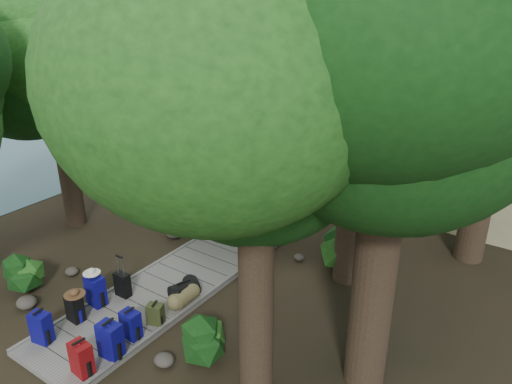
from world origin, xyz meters
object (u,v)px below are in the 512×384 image
Objects in this scene: duffel_right_black at (184,290)px; duffel_right_khaki at (184,296)px; suitcase_on_boardwalk at (123,285)px; kayak at (323,136)px; lone_suitcase_on_sand at (355,163)px; backpack_right_d at (155,313)px; sun_lounger at (439,166)px; backpack_right_a at (81,357)px; backpack_right_b at (110,338)px; backpack_left_c at (95,289)px; backpack_left_b at (75,307)px; backpack_right_c at (131,323)px; backpack_left_a at (41,326)px.

duffel_right_khaki is at bearing -32.76° from duffel_right_black.
suitcase_on_boardwalk is 0.19× the size of kayak.
suitcase_on_boardwalk is at bearing -95.45° from kayak.
suitcase_on_boardwalk is at bearing -101.53° from lone_suitcase_on_sand.
sun_lounger is (2.19, 12.45, -0.08)m from backpack_right_d.
backpack_right_d reaches higher than duffel_right_khaki.
backpack_right_a is 0.90× the size of backpack_right_b.
backpack_left_c is 0.46× the size of sun_lounger.
lone_suitcase_on_sand is at bearing 97.43° from backpack_right_a.
backpack_left_c is 1.06× the size of lone_suitcase_on_sand.
duffel_right_khaki is at bearing 21.84° from suitcase_on_boardwalk.
duffel_right_black reaches higher than kayak.
backpack_left_b reaches higher than suitcase_on_boardwalk.
backpack_right_c is at bearing -7.92° from backpack_left_c.
backpack_left_a is 0.79m from backpack_left_b.
duffel_right_black is 9.78m from lone_suitcase_on_sand.
backpack_left_c is 2.11m from backpack_right_a.
lone_suitcase_on_sand is (1.09, 11.04, -0.12)m from backpack_left_c.
backpack_right_a is 1.10× the size of backpack_right_c.
duffel_right_black is (1.33, 1.88, -0.12)m from backpack_left_b.
backpack_left_c is 1.54× the size of backpack_right_d.
backpack_right_c is at bearing -94.97° from lone_suitcase_on_sand.
backpack_right_d is at bearing 81.92° from backpack_right_c.
lone_suitcase_on_sand is at bearing 91.14° from duffel_right_khaki.
backpack_right_c is 0.39× the size of sun_lounger.
backpack_left_a reaches higher than kayak.
lone_suitcase_on_sand reaches higher than suitcase_on_boardwalk.
backpack_right_a is 0.24× the size of kayak.
duffel_right_khaki is at bearing 69.32° from backpack_right_d.
kayak is (-2.87, 2.96, -0.21)m from lone_suitcase_on_sand.
backpack_left_c reaches higher than kayak.
sun_lounger is at bearing 60.27° from backpack_right_d.
backpack_right_a is (1.39, -0.89, 0.03)m from backpack_left_b.
backpack_right_b reaches higher than backpack_right_d.
backpack_right_b is 1.10× the size of lone_suitcase_on_sand.
sun_lounger is (2.28, 13.03, -0.15)m from backpack_right_c.
backpack_left_b is 13.81m from sun_lounger.
duffel_right_khaki is (0.07, 2.61, -0.17)m from backpack_right_a.
suitcase_on_boardwalk is 0.78× the size of lone_suitcase_on_sand.
backpack_right_c is 14.67m from kayak.
backpack_right_a reaches higher than kayak.
sun_lounger is at bearing -27.06° from kayak.
duffel_right_khaki is at bearing 94.10° from backpack_right_a.
lone_suitcase_on_sand is (1.00, 11.65, -0.06)m from backpack_left_b.
kayak is at bearing 98.80° from backpack_right_b.
backpack_left_a is at bearing -101.26° from lone_suitcase_on_sand.
duffel_right_black reaches higher than duffel_right_khaki.
backpack_right_c reaches higher than duffel_right_khaki.
suitcase_on_boardwalk is at bearing -131.90° from duffel_right_black.
kayak is at bearing 107.52° from backpack_right_a.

